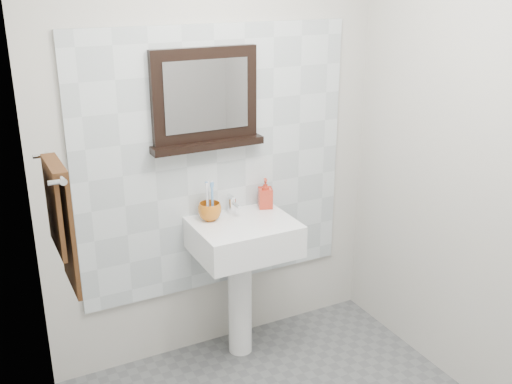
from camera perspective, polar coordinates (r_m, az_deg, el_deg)
back_wall at (r=3.34m, az=-3.93°, el=4.56°), size 2.00×0.01×2.50m
left_wall at (r=2.08m, az=-17.35°, el=-6.22°), size 0.01×2.20×2.50m
right_wall at (r=3.06m, az=22.35°, el=1.62°), size 0.01×2.20×2.50m
splashback at (r=3.36m, az=-3.81°, el=2.86°), size 1.60×0.02×1.50m
pedestal_sink at (r=3.37m, az=-1.25°, el=-5.68°), size 0.55×0.44×0.96m
toothbrush_cup at (r=3.30m, az=-4.42°, el=-1.86°), size 0.14×0.14×0.10m
toothbrushes at (r=3.28m, az=-4.42°, el=-0.66°), size 0.05×0.04×0.21m
soap_dispenser at (r=3.46m, az=0.90°, el=-0.13°), size 0.10×0.10×0.18m
framed_mirror at (r=3.22m, az=-4.88°, el=8.61°), size 0.63×0.11×0.53m
towel_bar at (r=2.49m, az=-18.75°, el=2.22°), size 0.07×0.40×0.03m
hand_towel at (r=2.56m, az=-18.07°, el=-2.23°), size 0.06×0.30×0.55m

